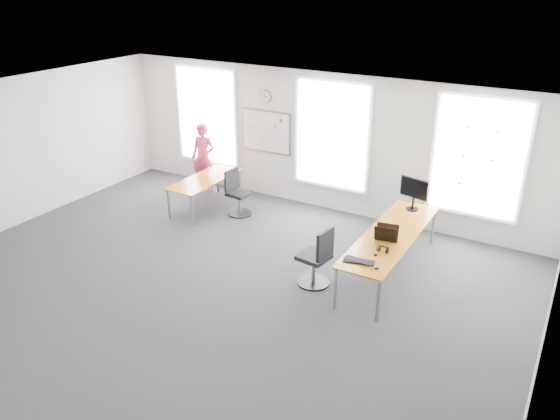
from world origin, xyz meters
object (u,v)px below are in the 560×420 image
Objects in this scene: desk_right at (391,237)px; headphones at (383,249)px; keyboard at (359,261)px; chair_right at (317,260)px; chair_left at (237,195)px; desk_left at (205,181)px; monitor at (414,191)px; person at (203,158)px.

headphones reaches higher than desk_right.
headphones is at bearing 54.33° from keyboard.
chair_left is at bearing -114.44° from chair_right.
monitor reaches higher than desk_left.
keyboard is at bearing -34.78° from person.
desk_right is 6.30× the size of keyboard.
monitor reaches higher than desk_right.
keyboard is at bearing -113.09° from chair_left.
desk_right is 0.70m from headphones.
headphones is at bearing -16.63° from desk_left.
chair_left reaches higher than desk_right.
desk_right is at bearing 86.71° from headphones.
chair_right reaches higher than headphones.
chair_left reaches higher than desk_left.
desk_right is 1.38m from chair_right.
desk_right is at bearing -96.47° from chair_left.
keyboard reaches higher than desk_left.
desk_left is 9.91× the size of headphones.
chair_right is at bearing -25.13° from desk_left.
desk_right is 4.59m from desk_left.
monitor is at bearing 74.49° from keyboard.
desk_left is 4.01m from chair_right.
chair_right is 1.06× the size of chair_left.
headphones is at bearing 115.02° from chair_right.
desk_right is 1.27m from monitor.
desk_left is at bearing -160.18° from monitor.
desk_right is 2.92× the size of chair_right.
chair_left is at bearing 138.33° from keyboard.
keyboard is at bearing -78.53° from monitor.
desk_left is at bearing 100.44° from chair_left.
monitor is (0.90, 2.19, 0.67)m from chair_right.
person is (-1.46, 0.74, 0.39)m from chair_left.
person reaches higher than headphones.
desk_left is 1.14× the size of person.
headphones is (4.64, -1.39, 0.17)m from desk_left.
desk_right is at bearing -8.75° from desk_left.
desk_right is at bearing -23.10° from person.
person is (-0.65, 0.81, 0.20)m from desk_left.
desk_left is at bearing -107.40° from chair_right.
monitor is at bearing 165.46° from chair_right.
chair_left is 2.03× the size of keyboard.
desk_right is at bearing 71.59° from keyboard.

